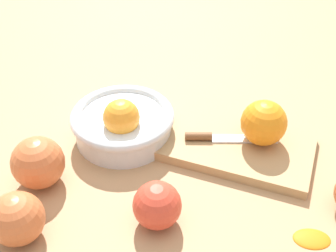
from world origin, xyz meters
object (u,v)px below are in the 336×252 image
apple_front_center (157,205)px  apple_front_left_2 (17,219)px  bowl (123,123)px  cutting_board (235,145)px  orange_on_board (264,123)px  knife (218,137)px  apple_front_left (38,163)px

apple_front_center → apple_front_left_2: 0.19m
bowl → apple_front_center: (0.10, -0.17, 0.00)m
cutting_board → apple_front_center: (-0.09, -0.18, 0.03)m
orange_on_board → knife: orange_on_board is taller
bowl → cutting_board: bearing=3.8°
cutting_board → orange_on_board: size_ratio=3.41×
knife → orange_on_board: bearing=11.3°
apple_front_left → knife: bearing=29.1°
knife → apple_front_left: apple_front_left is taller
orange_on_board → apple_front_center: (-0.13, -0.19, -0.02)m
knife → apple_front_left_2: size_ratio=2.08×
cutting_board → apple_front_left: bearing=-153.2°
cutting_board → apple_front_center: bearing=-116.6°
knife → apple_front_center: size_ratio=2.25×
orange_on_board → apple_front_center: 0.23m
knife → apple_front_left: 0.29m
knife → bowl: bearing=-176.0°
cutting_board → knife: bearing=-177.5°
apple_front_left_2 → cutting_board: bearing=42.8°
bowl → cutting_board: size_ratio=0.69×
orange_on_board → knife: (-0.07, -0.01, -0.03)m
apple_front_center → knife: bearing=71.1°
cutting_board → apple_front_left_2: bearing=-137.2°
cutting_board → apple_front_center: apple_front_center is taller
bowl → apple_front_left_2: bearing=-107.4°
orange_on_board → apple_front_center: size_ratio=1.10×
bowl → apple_front_center: bearing=-58.1°
cutting_board → knife: knife is taller
apple_front_center → apple_front_left: 0.20m
apple_front_center → apple_front_left_2: (-0.18, -0.07, 0.00)m
bowl → orange_on_board: size_ratio=2.34×
cutting_board → apple_front_center: 0.20m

